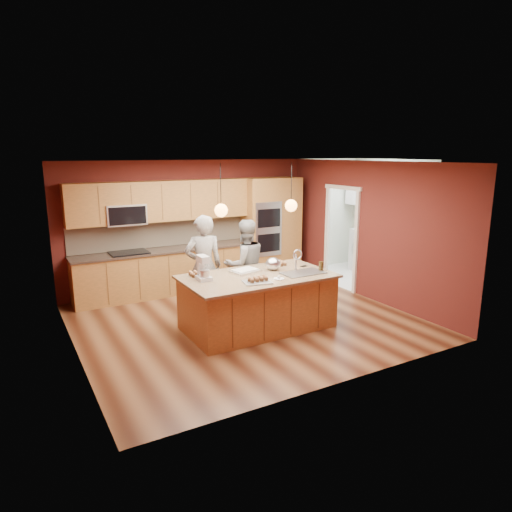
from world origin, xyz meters
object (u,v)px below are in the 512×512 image
island (258,301)px  person_left (204,267)px  stand_mixer (203,270)px  mixing_bowl (273,264)px  person_right (245,265)px

island → person_left: 1.18m
stand_mixer → island: bearing=-10.5°
person_left → mixing_bowl: 1.22m
island → stand_mixer: size_ratio=6.28×
stand_mixer → mixing_bowl: stand_mixer is taller
island → stand_mixer: bearing=168.1°
person_left → mixing_bowl: person_left is taller
island → person_right: size_ratio=1.46×
person_left → mixing_bowl: size_ratio=6.97×
person_right → mixing_bowl: size_ratio=6.42×
person_right → mixing_bowl: (0.14, -0.75, 0.17)m
island → person_left: bearing=121.1°
island → mixing_bowl: island is taller
island → mixing_bowl: size_ratio=9.36×
person_left → stand_mixer: size_ratio=4.67×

